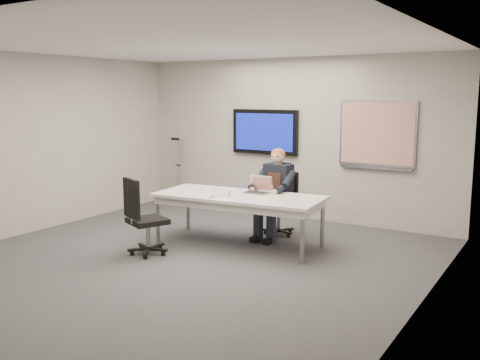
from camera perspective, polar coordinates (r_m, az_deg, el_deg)
The scene contains 15 objects.
floor at distance 7.22m, azimuth -5.53°, elevation -8.42°, with size 6.00×6.00×0.02m, color #3C3D3F.
ceiling at distance 6.91m, azimuth -5.90°, elevation 14.30°, with size 6.00×6.00×0.02m, color white.
wall_back at distance 9.47m, azimuth 5.46°, elevation 4.43°, with size 6.00×0.02×2.80m, color #A8A197.
wall_left at distance 9.07m, azimuth -20.94°, elevation 3.66°, with size 0.02×6.00×2.80m, color #A8A197.
wall_right at distance 5.63m, azimuth 19.25°, elevation 0.73°, with size 0.02×6.00×2.80m, color #A8A197.
conference_table at distance 7.69m, azimuth -0.14°, elevation -2.21°, with size 2.50×1.24×0.74m.
tv_display at distance 9.65m, azimuth 2.66°, elevation 5.15°, with size 1.30×0.09×0.80m.
whiteboard at distance 8.85m, azimuth 14.43°, elevation 4.70°, with size 1.25×0.08×1.10m.
office_chair_far at distance 8.37m, azimuth 4.36°, elevation -3.75°, with size 0.58×0.58×0.98m.
office_chair_near at distance 7.42m, azimuth -10.13°, elevation -5.37°, with size 0.67×0.67×1.07m.
seated_person at distance 8.11m, azimuth 3.50°, elevation -2.41°, with size 0.44×0.75×1.36m.
crutch at distance 10.67m, azimuth -6.53°, elevation 1.07°, with size 0.18×0.28×1.37m, color #9EA0A5, non-canonical shape.
laptop at distance 7.81m, azimuth 2.00°, elevation -0.94°, with size 0.36×0.34×0.25m.
name_tent at distance 7.56m, azimuth -2.04°, elevation -1.36°, with size 0.26×0.07×0.10m, color white, non-canonical shape.
pen at distance 7.48m, azimuth -3.06°, elevation -1.84°, with size 0.01×0.01×0.14m, color black.
Camera 1 is at (4.21, -5.45, 2.18)m, focal length 40.00 mm.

